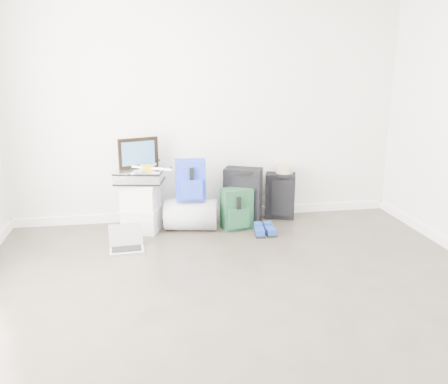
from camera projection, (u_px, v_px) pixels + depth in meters
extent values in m
plane|color=#363027|center=(256.00, 327.00, 3.36)|extent=(5.00, 5.00, 0.00)
cube|color=silver|center=(207.00, 104.00, 5.37)|extent=(4.50, 0.02, 2.70)
cube|color=white|center=(208.00, 213.00, 5.71)|extent=(4.50, 0.02, 0.10)
cube|color=silver|center=(142.00, 221.00, 5.22)|extent=(0.45, 0.40, 0.24)
cube|color=silver|center=(141.00, 209.00, 5.19)|extent=(0.47, 0.43, 0.04)
cube|color=silver|center=(140.00, 197.00, 5.15)|extent=(0.45, 0.40, 0.24)
cube|color=silver|center=(140.00, 184.00, 5.11)|extent=(0.47, 0.43, 0.04)
cube|color=#B2B2B7|center=(139.00, 176.00, 5.09)|extent=(0.55, 0.45, 0.14)
cube|color=black|center=(138.00, 153.00, 5.12)|extent=(0.43, 0.16, 0.33)
cube|color=#224F88|center=(138.00, 153.00, 5.10)|extent=(0.35, 0.12, 0.25)
cube|color=gold|center=(147.00, 168.00, 5.06)|extent=(0.13, 0.13, 0.05)
cube|color=white|center=(153.00, 165.00, 5.19)|extent=(0.17, 0.27, 0.02)
cube|color=white|center=(134.00, 167.00, 5.11)|extent=(0.27, 0.17, 0.02)
cube|color=white|center=(139.00, 171.00, 4.92)|extent=(0.17, 0.27, 0.02)
cube|color=white|center=(159.00, 169.00, 5.01)|extent=(0.27, 0.17, 0.02)
cylinder|color=gray|center=(191.00, 214.00, 5.26)|extent=(0.63, 0.46, 0.35)
cube|color=#1B31B4|center=(191.00, 180.00, 5.14)|extent=(0.32, 0.20, 0.45)
cube|color=#1B31B4|center=(192.00, 189.00, 5.06)|extent=(0.24, 0.07, 0.21)
cube|color=black|center=(243.00, 196.00, 5.44)|extent=(0.48, 0.38, 0.65)
cube|color=black|center=(245.00, 199.00, 5.32)|extent=(0.30, 0.15, 0.52)
cube|color=black|center=(246.00, 173.00, 5.24)|extent=(0.13, 0.07, 0.03)
cube|color=#143724|center=(237.00, 209.00, 5.29)|extent=(0.36, 0.26, 0.46)
cube|color=#143724|center=(238.00, 218.00, 5.21)|extent=(0.25, 0.11, 0.22)
cube|color=black|center=(280.00, 196.00, 5.65)|extent=(0.39, 0.29, 0.54)
cube|color=black|center=(283.00, 198.00, 5.54)|extent=(0.26, 0.11, 0.44)
cube|color=black|center=(283.00, 177.00, 5.47)|extent=(0.12, 0.06, 0.02)
cube|color=black|center=(259.00, 234.00, 5.15)|extent=(0.13, 0.26, 0.02)
cube|color=#1B3CA6|center=(259.00, 230.00, 5.14)|extent=(0.12, 0.25, 0.06)
cube|color=black|center=(269.00, 233.00, 5.17)|extent=(0.11, 0.25, 0.02)
cube|color=#1B3CA6|center=(269.00, 229.00, 5.16)|extent=(0.10, 0.24, 0.06)
cylinder|color=tan|center=(284.00, 191.00, 5.67)|extent=(0.21, 0.21, 0.63)
cube|color=silver|center=(127.00, 250.00, 4.72)|extent=(0.35, 0.25, 0.02)
cube|color=black|center=(127.00, 249.00, 4.72)|extent=(0.30, 0.17, 0.00)
cube|color=black|center=(126.00, 234.00, 4.80)|extent=(0.34, 0.03, 0.22)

